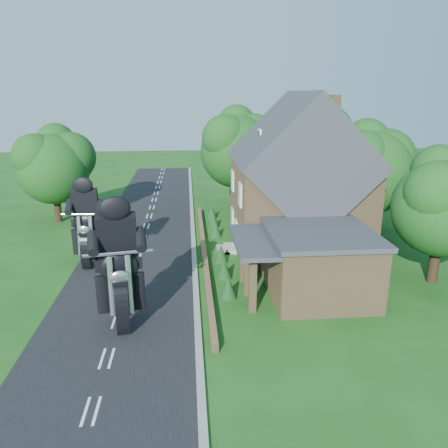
{
  "coord_description": "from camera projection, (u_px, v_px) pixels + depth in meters",
  "views": [
    {
      "loc": [
        3.37,
        -21.33,
        10.06
      ],
      "look_at": [
        5.4,
        2.82,
        2.8
      ],
      "focal_mm": 35.0,
      "sensor_mm": 36.0,
      "label": 1
    }
  ],
  "objects": [
    {
      "name": "motorcycle_lead",
      "position": [
        122.0,
        307.0,
        19.5
      ],
      "size": [
        0.8,
        1.99,
        1.81
      ],
      "primitive_type": null,
      "rotation": [
        0.0,
        0.0,
        3.31
      ],
      "color": "black",
      "rests_on": "ground"
    },
    {
      "name": "kerb",
      "position": [
        196.0,
        289.0,
        23.25
      ],
      "size": [
        0.3,
        80.0,
        0.12
      ],
      "primitive_type": "cube",
      "color": "gray",
      "rests_on": "ground"
    },
    {
      "name": "tree_behind_house",
      "position": [
        312.0,
        140.0,
        37.74
      ],
      "size": [
        7.81,
        7.2,
        10.08
      ],
      "color": "black",
      "rests_on": "ground"
    },
    {
      "name": "tree_house_right",
      "position": [
        374.0,
        165.0,
        31.05
      ],
      "size": [
        6.51,
        6.0,
        8.4
      ],
      "color": "black",
      "rests_on": "ground"
    },
    {
      "name": "tree_far_road",
      "position": [
        58.0,
        162.0,
        34.51
      ],
      "size": [
        6.08,
        5.6,
        7.84
      ],
      "color": "black",
      "rests_on": "ground"
    },
    {
      "name": "shrub_f",
      "position": [
        212.0,
        212.0,
        36.61
      ],
      "size": [
        0.9,
        0.9,
        1.1
      ],
      "primitive_type": "cone",
      "color": "#103415",
      "rests_on": "ground"
    },
    {
      "name": "shrub_b",
      "position": [
        224.0,
        269.0,
        24.68
      ],
      "size": [
        0.9,
        0.9,
        1.1
      ],
      "primitive_type": "cone",
      "color": "#103415",
      "rests_on": "ground"
    },
    {
      "name": "ground",
      "position": [
        127.0,
        293.0,
        22.98
      ],
      "size": [
        120.0,
        120.0,
        0.0
      ],
      "primitive_type": "plane",
      "color": "#174814",
      "rests_on": "ground"
    },
    {
      "name": "annex",
      "position": [
        316.0,
        261.0,
        22.5
      ],
      "size": [
        7.05,
        5.94,
        3.44
      ],
      "color": "olive",
      "rests_on": "ground"
    },
    {
      "name": "shrub_e",
      "position": [
        214.0,
        220.0,
        34.22
      ],
      "size": [
        0.9,
        0.9,
        1.1
      ],
      "primitive_type": "cone",
      "color": "#103415",
      "rests_on": "ground"
    },
    {
      "name": "house",
      "position": [
        298.0,
        185.0,
        28.3
      ],
      "size": [
        9.54,
        8.64,
        10.24
      ],
      "color": "olive",
      "rests_on": "ground"
    },
    {
      "name": "motorcycle_follow",
      "position": [
        90.0,
        252.0,
        26.51
      ],
      "size": [
        0.54,
        1.78,
        1.64
      ],
      "primitive_type": null,
      "rotation": [
        0.0,
        0.0,
        3.09
      ],
      "color": "black",
      "rests_on": "ground"
    },
    {
      "name": "garden_wall",
      "position": [
        204.0,
        253.0,
        28.04
      ],
      "size": [
        0.3,
        22.0,
        0.4
      ],
      "primitive_type": "cube",
      "color": "olive",
      "rests_on": "ground"
    },
    {
      "name": "shrub_d",
      "position": [
        216.0,
        229.0,
        31.84
      ],
      "size": [
        0.9,
        0.9,
        1.1
      ],
      "primitive_type": "cone",
      "color": "#103415",
      "rests_on": "ground"
    },
    {
      "name": "road",
      "position": [
        127.0,
        292.0,
        22.98
      ],
      "size": [
        7.0,
        80.0,
        0.02
      ],
      "primitive_type": "cube",
      "color": "black",
      "rests_on": "ground"
    },
    {
      "name": "shrub_a",
      "position": [
        228.0,
        287.0,
        22.29
      ],
      "size": [
        0.9,
        0.9,
        1.1
      ],
      "primitive_type": "cone",
      "color": "#103415",
      "rests_on": "ground"
    },
    {
      "name": "tree_behind_left",
      "position": [
        242.0,
        145.0,
        38.34
      ],
      "size": [
        6.94,
        6.4,
        9.16
      ],
      "color": "black",
      "rests_on": "ground"
    },
    {
      "name": "shrub_c",
      "position": [
        221.0,
        253.0,
        27.06
      ],
      "size": [
        0.9,
        0.9,
        1.1
      ],
      "primitive_type": "cone",
      "color": "#103415",
      "rests_on": "ground"
    }
  ]
}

